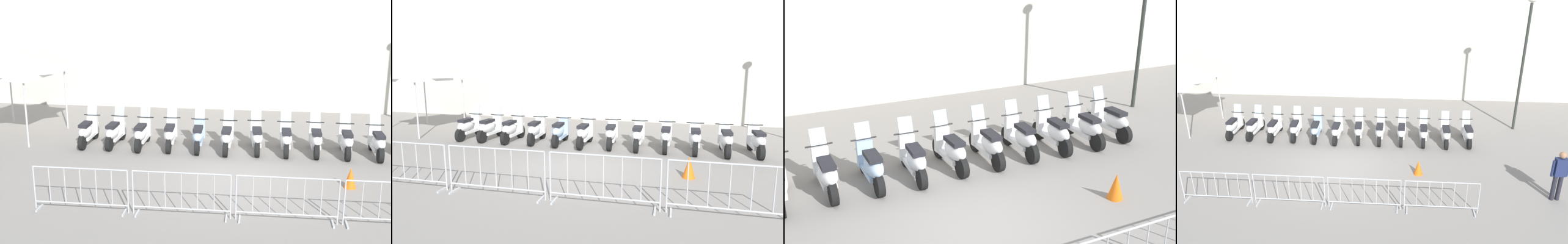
{
  "view_description": "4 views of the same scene",
  "coord_description": "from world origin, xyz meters",
  "views": [
    {
      "loc": [
        3.1,
        -12.87,
        5.22
      ],
      "look_at": [
        -2.03,
        2.49,
        0.81
      ],
      "focal_mm": 47.96,
      "sensor_mm": 36.0,
      "label": 1
    },
    {
      "loc": [
        4.18,
        -8.21,
        2.86
      ],
      "look_at": [
        -0.56,
        1.78,
        0.96
      ],
      "focal_mm": 31.89,
      "sensor_mm": 36.0,
      "label": 2
    },
    {
      "loc": [
        -1.78,
        -7.17,
        4.79
      ],
      "look_at": [
        0.73,
        2.96,
        0.92
      ],
      "focal_mm": 43.71,
      "sensor_mm": 36.0,
      "label": 3
    },
    {
      "loc": [
        4.68,
        -11.88,
        7.3
      ],
      "look_at": [
        0.54,
        2.62,
        0.87
      ],
      "focal_mm": 35.99,
      "sensor_mm": 36.0,
      "label": 4
    }
  ],
  "objects": [
    {
      "name": "barrier_segment_3",
      "position": [
        3.94,
        -1.65,
        0.53
      ],
      "size": [
        2.23,
        0.85,
        1.07
      ],
      "color": "#B2B5B7",
      "rests_on": "ground"
    },
    {
      "name": "motorcycle_1",
      "position": [
        -4.53,
        1.68,
        0.45
      ],
      "size": [
        0.6,
        1.72,
        1.24
      ],
      "color": "black",
      "rests_on": "ground"
    },
    {
      "name": "motorcycle_5",
      "position": [
        -0.93,
        2.28,
        0.45
      ],
      "size": [
        0.66,
        1.72,
        1.24
      ],
      "color": "black",
      "rests_on": "ground"
    },
    {
      "name": "canopy_tent",
      "position": [
        -8.29,
        1.84,
        2.52
      ],
      "size": [
        2.6,
        2.6,
        2.91
      ],
      "color": "silver",
      "rests_on": "ground"
    },
    {
      "name": "motorcycle_9",
      "position": [
        2.64,
        3.07,
        0.45
      ],
      "size": [
        0.65,
        1.72,
        1.24
      ],
      "color": "black",
      "rests_on": "ground"
    },
    {
      "name": "motorcycle_10",
      "position": [
        3.54,
        3.21,
        0.45
      ],
      "size": [
        0.68,
        1.71,
        1.24
      ],
      "color": "black",
      "rests_on": "ground"
    },
    {
      "name": "barrier_segment_1",
      "position": [
        -0.69,
        -2.58,
        0.53
      ],
      "size": [
        2.23,
        0.85,
        1.07
      ],
      "color": "#B2B5B7",
      "rests_on": "ground"
    },
    {
      "name": "motorcycle_8",
      "position": [
        1.74,
        2.92,
        0.45
      ],
      "size": [
        0.66,
        1.72,
        1.24
      ],
      "color": "black",
      "rests_on": "ground"
    },
    {
      "name": "motorcycle_2",
      "position": [
        -3.62,
        1.8,
        0.45
      ],
      "size": [
        0.66,
        1.72,
        1.24
      ],
      "color": "black",
      "rests_on": "ground"
    },
    {
      "name": "motorcycle_4",
      "position": [
        -1.83,
        2.16,
        0.45
      ],
      "size": [
        0.71,
        1.71,
        1.24
      ],
      "color": "black",
      "rests_on": "ground"
    },
    {
      "name": "traffic_cone",
      "position": [
        2.9,
        0.4,
        0.28
      ],
      "size": [
        0.32,
        0.32,
        0.55
      ],
      "primitive_type": "cone",
      "color": "orange",
      "rests_on": "ground"
    },
    {
      "name": "motorcycle_0",
      "position": [
        -5.42,
        1.51,
        0.45
      ],
      "size": [
        0.66,
        1.72,
        1.24
      ],
      "color": "black",
      "rests_on": "ground"
    },
    {
      "name": "motorcycle_11",
      "position": [
        4.42,
        3.49,
        0.45
      ],
      "size": [
        0.71,
        1.71,
        1.24
      ],
      "color": "black",
      "rests_on": "ground"
    },
    {
      "name": "ground_plane",
      "position": [
        0.0,
        0.0,
        0.0
      ],
      "size": [
        120.0,
        120.0,
        0.0
      ],
      "primitive_type": "plane",
      "color": "gray"
    },
    {
      "name": "barrier_segment_0",
      "position": [
        -3.0,
        -3.04,
        0.53
      ],
      "size": [
        2.23,
        0.85,
        1.07
      ],
      "color": "#B2B5B7",
      "rests_on": "ground"
    },
    {
      "name": "barrier_segment_2",
      "position": [
        1.63,
        -2.11,
        0.53
      ],
      "size": [
        2.23,
        0.85,
        1.07
      ],
      "color": "#B2B5B7",
      "rests_on": "ground"
    },
    {
      "name": "motorcycle_6",
      "position": [
        -0.05,
        2.56,
        0.45
      ],
      "size": [
        0.74,
        1.7,
        1.24
      ],
      "color": "black",
      "rests_on": "ground"
    },
    {
      "name": "motorcycle_7",
      "position": [
        0.85,
        2.71,
        0.45
      ],
      "size": [
        0.68,
        1.71,
        1.24
      ],
      "color": "black",
      "rests_on": "ground"
    },
    {
      "name": "motorcycle_3",
      "position": [
        -2.73,
        2.03,
        0.45
      ],
      "size": [
        0.73,
        1.7,
        1.24
      ],
      "color": "black",
      "rests_on": "ground"
    }
  ]
}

